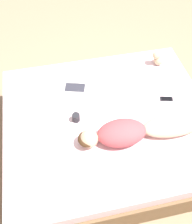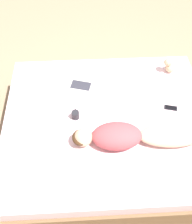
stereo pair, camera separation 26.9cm
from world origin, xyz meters
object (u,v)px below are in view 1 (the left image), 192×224
cell_phone (166,99)px  open_magazine (74,94)px  coffee_mug (76,117)px  person (139,130)px

cell_phone → open_magazine: bearing=88.1°
coffee_mug → person: bearing=-118.9°
person → cell_phone: (0.39, -0.45, -0.08)m
person → cell_phone: person is taller
open_magazine → cell_phone: same height
person → open_magazine: bearing=39.1°
open_magazine → cell_phone: 1.03m
open_magazine → coffee_mug: 0.36m
person → coffee_mug: bearing=61.7°
coffee_mug → cell_phone: size_ratio=0.78×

